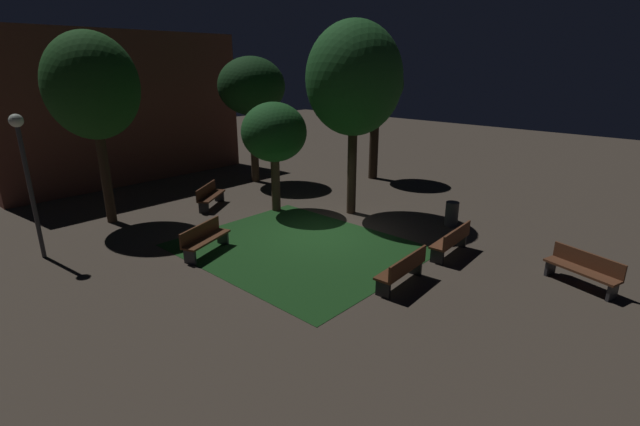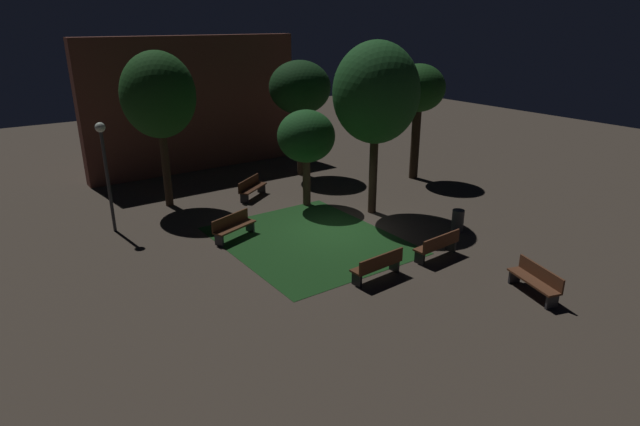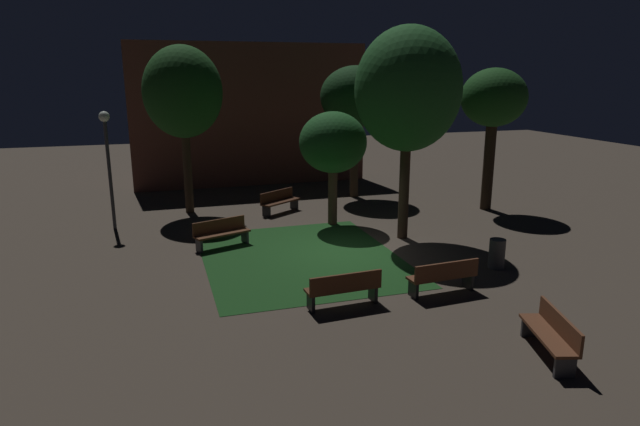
# 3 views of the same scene
# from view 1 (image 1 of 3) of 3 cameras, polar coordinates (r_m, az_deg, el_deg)

# --- Properties ---
(ground_plane) EXTENTS (60.00, 60.00, 0.00)m
(ground_plane) POSITION_cam_1_polar(r_m,az_deg,el_deg) (15.03, 0.35, -2.75)
(ground_plane) COLOR #473D33
(grass_lawn) EXTENTS (5.69, 6.87, 0.01)m
(grass_lawn) POSITION_cam_1_polar(r_m,az_deg,el_deg) (14.00, -2.79, -4.40)
(grass_lawn) COLOR #194219
(grass_lawn) RESTS_ON ground
(bench_corner) EXTENTS (1.82, 0.58, 0.88)m
(bench_corner) POSITION_cam_1_polar(r_m,az_deg,el_deg) (11.71, 10.38, -6.90)
(bench_corner) COLOR #512D19
(bench_corner) RESTS_ON ground
(bench_near_trees) EXTENTS (1.83, 0.59, 0.88)m
(bench_near_trees) POSITION_cam_1_polar(r_m,az_deg,el_deg) (13.85, 16.27, -3.28)
(bench_near_trees) COLOR brown
(bench_near_trees) RESTS_ON ground
(bench_back_row) EXTENTS (1.77, 1.39, 0.88)m
(bench_back_row) POSITION_cam_1_polar(r_m,az_deg,el_deg) (18.31, -13.71, 2.19)
(bench_back_row) COLOR #422314
(bench_back_row) RESTS_ON ground
(bench_front_left) EXTENTS (0.97, 1.86, 0.88)m
(bench_front_left) POSITION_cam_1_polar(r_m,az_deg,el_deg) (13.31, 30.20, -6.05)
(bench_front_left) COLOR brown
(bench_front_left) RESTS_ON ground
(bench_by_lamp) EXTENTS (1.86, 1.05, 0.88)m
(bench_by_lamp) POSITION_cam_1_polar(r_m,az_deg,el_deg) (13.89, -14.33, -3.05)
(bench_by_lamp) COLOR #512D19
(bench_by_lamp) RESTS_ON ground
(tree_back_right) EXTENTS (2.54, 2.54, 5.59)m
(tree_back_right) POSITION_cam_1_polar(r_m,az_deg,el_deg) (21.99, 7.06, 15.45)
(tree_back_right) COLOR #2D2116
(tree_back_right) RESTS_ON ground
(tree_tall_center) EXTENTS (3.03, 3.03, 5.71)m
(tree_tall_center) POSITION_cam_1_polar(r_m,az_deg,el_deg) (21.42, -8.61, 15.36)
(tree_tall_center) COLOR #423021
(tree_tall_center) RESTS_ON ground
(tree_left_canopy) EXTENTS (2.99, 2.99, 6.43)m
(tree_left_canopy) POSITION_cam_1_polar(r_m,az_deg,el_deg) (17.06, -26.74, 13.94)
(tree_left_canopy) COLOR #38281C
(tree_left_canopy) RESTS_ON ground
(tree_lawn_side) EXTENTS (3.38, 3.38, 6.85)m
(tree_lawn_side) POSITION_cam_1_polar(r_m,az_deg,el_deg) (16.41, 4.29, 16.37)
(tree_lawn_side) COLOR #38281C
(tree_lawn_side) RESTS_ON ground
(tree_back_left) EXTENTS (2.41, 2.41, 4.09)m
(tree_back_left) POSITION_cam_1_polar(r_m,az_deg,el_deg) (16.93, -5.80, 9.96)
(tree_back_left) COLOR #423021
(tree_back_left) RESTS_ON ground
(lamp_post_plaza_west) EXTENTS (0.36, 0.36, 4.14)m
(lamp_post_plaza_west) POSITION_cam_1_polar(r_m,az_deg,el_deg) (14.86, -33.14, 5.43)
(lamp_post_plaza_west) COLOR #333338
(lamp_post_plaza_west) RESTS_ON ground
(trash_bin) EXTENTS (0.45, 0.45, 0.84)m
(trash_bin) POSITION_cam_1_polar(r_m,az_deg,el_deg) (16.43, 16.23, -0.09)
(trash_bin) COLOR #4C4C4C
(trash_bin) RESTS_ON ground
(building_wall_backdrop) EXTENTS (11.39, 0.80, 6.80)m
(building_wall_backdrop) POSITION_cam_1_polar(r_m,az_deg,el_deg) (22.99, -22.78, 11.96)
(building_wall_backdrop) COLOR brown
(building_wall_backdrop) RESTS_ON ground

